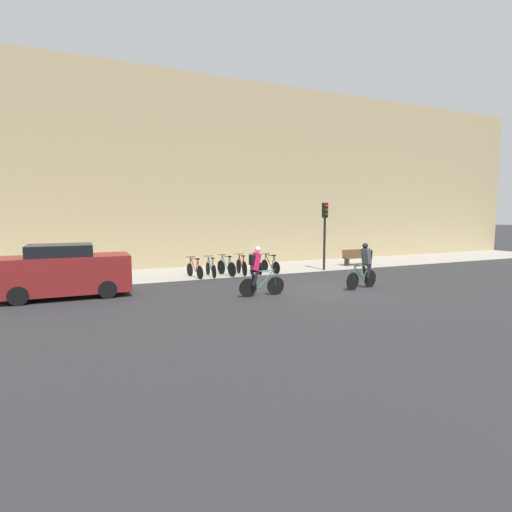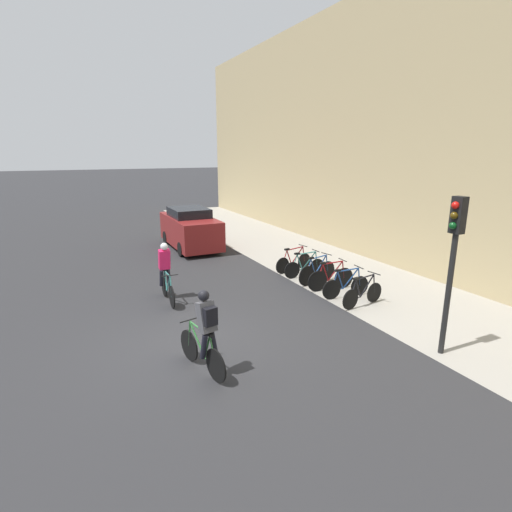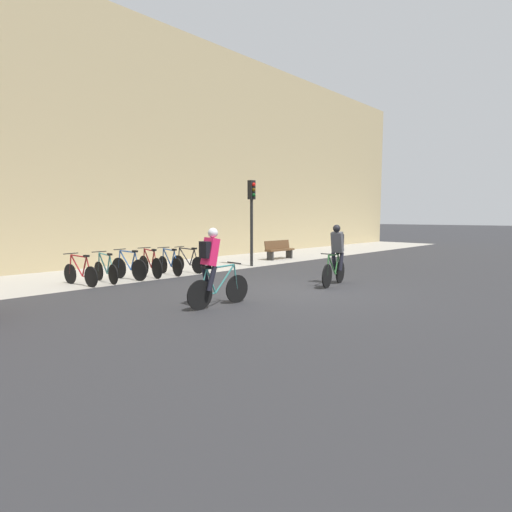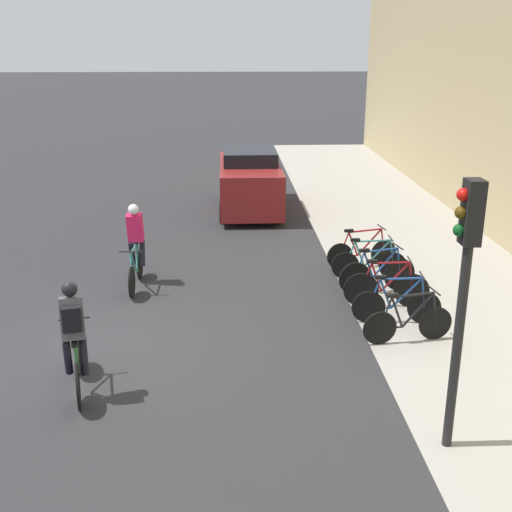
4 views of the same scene
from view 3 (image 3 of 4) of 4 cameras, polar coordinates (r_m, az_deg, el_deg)
ground at (r=11.06m, az=6.91°, el=-4.88°), size 200.00×200.00×0.00m
kerb_strip at (r=16.02m, az=-12.68°, el=-1.72°), size 44.00×4.50×0.01m
building_facade at (r=18.37m, az=-17.56°, el=15.37°), size 44.00×0.60×10.41m
cyclist_pink at (r=8.83m, az=-6.21°, el=-1.32°), size 1.72×0.46×1.77m
cyclist_grey at (r=12.01m, az=11.40°, el=0.43°), size 1.70×0.57×1.78m
parked_bike_0 at (r=12.75m, az=-23.81°, el=-2.20°), size 0.47×1.65×0.94m
parked_bike_1 at (r=13.05m, az=-20.68°, el=-1.92°), size 0.46×1.64×0.94m
parked_bike_2 at (r=13.39m, az=-17.71°, el=-1.54°), size 0.48×1.65×0.98m
parked_bike_3 at (r=13.77m, az=-14.89°, el=-1.27°), size 0.46×1.66×0.98m
parked_bike_4 at (r=14.18m, az=-12.21°, el=-1.10°), size 0.46×1.63×0.94m
parked_bike_5 at (r=14.62m, az=-9.69°, el=-0.88°), size 0.46×1.60×0.93m
traffic_light_pole at (r=16.24m, az=-0.61°, el=7.03°), size 0.26×0.30×3.47m
bench at (r=19.01m, az=3.32°, el=0.95°), size 1.72×0.44×0.89m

